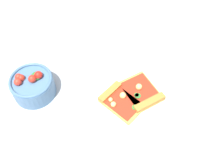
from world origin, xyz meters
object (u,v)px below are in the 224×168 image
object	(u,v)px
salad_bowl	(32,86)
paper_napkin	(111,33)
pizza_slice_far	(142,94)
plate	(128,100)
pizza_slice_near	(119,100)
soda_glass	(188,143)

from	to	relation	value
salad_bowl	paper_napkin	bearing A→B (deg)	-30.89
salad_bowl	paper_napkin	size ratio (longest dim) A/B	0.85
pizza_slice_far	paper_napkin	size ratio (longest dim) A/B	1.04
paper_napkin	pizza_slice_far	bearing A→B (deg)	-150.72
plate	pizza_slice_near	size ratio (longest dim) A/B	1.81
pizza_slice_far	paper_napkin	bearing A→B (deg)	29.28
pizza_slice_near	salad_bowl	bearing A→B (deg)	92.29
salad_bowl	pizza_slice_near	bearing A→B (deg)	-87.71
plate	paper_napkin	bearing A→B (deg)	20.74
pizza_slice_near	soda_glass	distance (m)	0.22
salad_bowl	paper_napkin	world-z (taller)	salad_bowl
paper_napkin	pizza_slice_near	bearing A→B (deg)	-164.47
pizza_slice_near	paper_napkin	world-z (taller)	pizza_slice_near
soda_glass	paper_napkin	distance (m)	0.48
pizza_slice_far	soda_glass	world-z (taller)	soda_glass
paper_napkin	salad_bowl	bearing A→B (deg)	149.11
pizza_slice_far	soda_glass	xyz separation A→B (m)	(-0.14, -0.13, 0.03)
pizza_slice_near	soda_glass	size ratio (longest dim) A/B	1.28
salad_bowl	soda_glass	size ratio (longest dim) A/B	1.14
plate	paper_napkin	distance (m)	0.29
salad_bowl	plate	bearing A→B (deg)	-84.77
plate	pizza_slice_far	distance (m)	0.04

